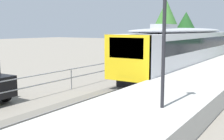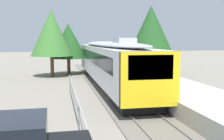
% 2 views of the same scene
% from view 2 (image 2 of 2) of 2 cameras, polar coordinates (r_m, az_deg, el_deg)
% --- Properties ---
extents(ground_plane, '(160.00, 160.00, 0.00)m').
position_cam_2_polar(ground_plane, '(12.57, -5.81, -11.13)').
color(ground_plane, gray).
extents(track_rails, '(3.20, 60.00, 0.14)m').
position_cam_2_polar(track_rails, '(13.16, 7.53, -10.20)').
color(track_rails, '#6B665B').
rests_on(track_rails, ground).
extents(commuter_train, '(2.82, 20.85, 3.74)m').
position_cam_2_polar(commuter_train, '(22.43, -0.58, 2.15)').
color(commuter_train, silver).
rests_on(commuter_train, track_rails).
extents(station_platform, '(3.90, 60.00, 0.90)m').
position_cam_2_polar(station_platform, '(14.39, 20.02, -7.38)').
color(station_platform, '#B7B5AD').
rests_on(station_platform, ground).
extents(tree_behind_carpark, '(4.08, 4.08, 5.52)m').
position_cam_2_polar(tree_behind_carpark, '(30.38, -9.04, 5.94)').
color(tree_behind_carpark, brown).
rests_on(tree_behind_carpark, ground).
extents(tree_behind_station_far, '(4.24, 4.24, 6.80)m').
position_cam_2_polar(tree_behind_station_far, '(28.76, -12.46, 7.50)').
color(tree_behind_station_far, brown).
rests_on(tree_behind_station_far, ground).
extents(tree_distant_left, '(5.03, 5.03, 7.43)m').
position_cam_2_polar(tree_distant_left, '(30.20, 8.09, 8.06)').
color(tree_distant_left, brown).
rests_on(tree_distant_left, ground).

